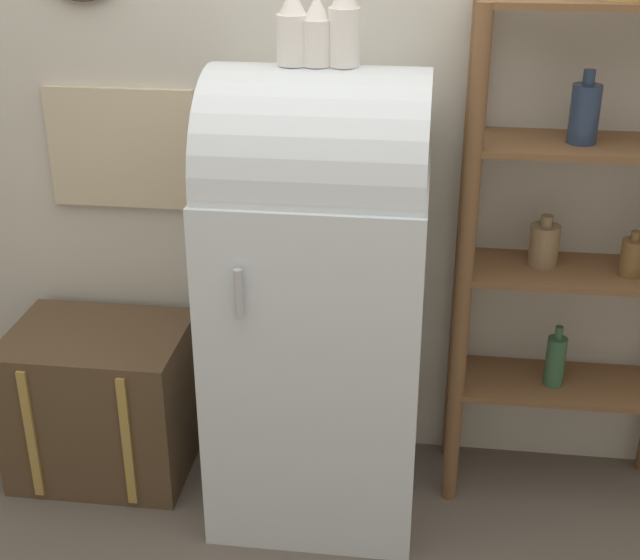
{
  "coord_description": "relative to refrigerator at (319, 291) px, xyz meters",
  "views": [
    {
      "loc": [
        0.32,
        -2.26,
        1.98
      ],
      "look_at": [
        0.0,
        0.23,
        0.81
      ],
      "focal_mm": 50.0,
      "sensor_mm": 36.0,
      "label": 1
    }
  ],
  "objects": [
    {
      "name": "vase_center",
      "position": [
        -0.01,
        0.01,
        0.79
      ],
      "size": [
        0.08,
        0.08,
        0.19
      ],
      "color": "white",
      "rests_on": "refrigerator"
    },
    {
      "name": "shelf_unit",
      "position": [
        0.8,
        0.15,
        0.16
      ],
      "size": [
        0.75,
        0.3,
        1.65
      ],
      "color": "brown",
      "rests_on": "ground_plane"
    },
    {
      "name": "refrigerator",
      "position": [
        0.0,
        0.0,
        0.0
      ],
      "size": [
        0.65,
        0.67,
        1.47
      ],
      "color": "silver",
      "rests_on": "ground_plane"
    },
    {
      "name": "wall_back",
      "position": [
        -0.01,
        0.34,
        0.58
      ],
      "size": [
        7.0,
        0.09,
        2.7
      ],
      "color": "beige",
      "rests_on": "ground_plane"
    },
    {
      "name": "suitcase_trunk",
      "position": [
        -0.78,
        0.05,
        -0.5
      ],
      "size": [
        0.6,
        0.47,
        0.54
      ],
      "color": "brown",
      "rests_on": "ground_plane"
    },
    {
      "name": "vase_left",
      "position": [
        -0.07,
        0.01,
        0.8
      ],
      "size": [
        0.09,
        0.09,
        0.21
      ],
      "color": "white",
      "rests_on": "refrigerator"
    },
    {
      "name": "vase_right",
      "position": [
        0.07,
        0.01,
        0.82
      ],
      "size": [
        0.09,
        0.09,
        0.24
      ],
      "color": "white",
      "rests_on": "refrigerator"
    },
    {
      "name": "ground_plane",
      "position": [
        0.0,
        -0.23,
        -0.77
      ],
      "size": [
        12.0,
        12.0,
        0.0
      ],
      "primitive_type": "plane",
      "color": "#60564C"
    }
  ]
}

